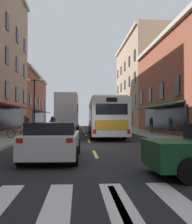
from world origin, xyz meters
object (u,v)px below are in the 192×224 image
Objects in this scene: box_truck at (68,113)px; street_lamp_twin at (34,103)px; sedan_far at (53,140)px; transit_bus at (104,117)px; pedestrian_near at (26,123)px; sedan_mid at (71,124)px; pedestrian_mid at (151,124)px; bicycle_near at (18,133)px; motorcycle_rider at (53,133)px.

street_lamp_twin reaches higher than box_truck.
sedan_far is 14.68m from street_lamp_twin.
sedan_far is at bearing -104.19° from transit_bus.
transit_bus is 6.83× the size of pedestrian_near.
sedan_mid is at bearing 79.95° from street_lamp_twin.
pedestrian_near is (-4.15, 16.04, 0.39)m from sedan_far.
sedan_far is 2.74× the size of pedestrian_mid.
box_truck is 7.17m from street_lamp_twin.
pedestrian_mid is 11.28m from street_lamp_twin.
street_lamp_twin reaches higher than pedestrian_mid.
pedestrian_near is at bearing -138.00° from pedestrian_mid.
box_truck is at bearing -90.83° from sedan_mid.
sedan_far reaches higher than sedan_mid.
transit_bus is at bearing 29.59° from bicycle_near.
motorcycle_rider is 0.41× the size of street_lamp_twin.
sedan_mid is 0.97× the size of sedan_far.
transit_bus is at bearing -66.01° from box_truck.
box_truck is at bearing 113.99° from transit_bus.
motorcycle_rider is at bearing 95.73° from sedan_far.
street_lamp_twin is at bearing 106.22° from motorcycle_rider.
street_lamp_twin reaches higher than transit_bus.
transit_bus is 7.35× the size of bicycle_near.
transit_bus is 6.59m from street_lamp_twin.
street_lamp_twin reaches higher than bicycle_near.
motorcycle_rider is 1.14× the size of pedestrian_near.
motorcycle_rider is at bearing -117.56° from transit_bus.
sedan_far is at bearing -71.00° from pedestrian_mid.
sedan_mid is 2.07× the size of motorcycle_rider.
motorcycle_rider is (-0.26, -15.21, -1.45)m from box_truck.
pedestrian_near is (-4.00, -14.60, 0.42)m from sedan_mid.
sedan_mid is 21.82m from bicycle_near.
motorcycle_rider is 11.11m from pedestrian_near.
street_lamp_twin is (-6.31, 1.38, 1.31)m from transit_bus.
pedestrian_near is at bearing -105.31° from sedan_mid.
street_lamp_twin is (0.29, 5.13, 2.44)m from bicycle_near.
motorcycle_rider reaches higher than bicycle_near.
motorcycle_rider reaches higher than sedan_mid.
bicycle_near is (-6.60, -3.75, -1.13)m from transit_bus.
pedestrian_near reaches higher than bicycle_near.
bicycle_near is (-2.81, 3.52, -0.21)m from motorcycle_rider.
transit_bus is 1.63× the size of box_truck.
box_truck is at bearing 67.08° from street_lamp_twin.
box_truck is at bearing 89.03° from motorcycle_rider.
motorcycle_rider is at bearing -90.97° from box_truck.
pedestrian_mid is at bearing -71.23° from pedestrian_near.
transit_bus is 7.72× the size of pedestrian_mid.
transit_bus is at bearing -12.35° from street_lamp_twin.
box_truck is 1.72× the size of sedan_far.
transit_bus is 2.81× the size of sedan_far.
sedan_mid is at bearing 89.08° from motorcycle_rider.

